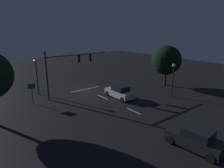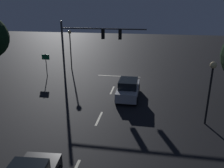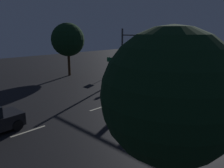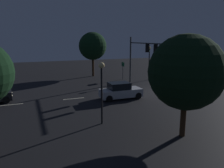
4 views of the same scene
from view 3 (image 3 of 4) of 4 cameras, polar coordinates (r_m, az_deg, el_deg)
The scene contains 12 objects.
ground_plane at distance 25.20m, azimuth 13.91°, elevation -0.49°, with size 80.00×80.00×0.00m, color black.
traffic_signal_assembly at distance 25.81m, azimuth 7.92°, elevation 9.97°, with size 9.29×0.47×6.33m.
lane_dash_far at distance 21.95m, azimuth 8.55°, elevation -2.31°, with size 2.20×0.16×0.01m, color beige.
lane_dash_mid at distance 17.65m, azimuth -3.07°, elevation -6.16°, with size 2.20×0.16×0.01m, color beige.
lane_dash_near at distance 14.60m, azimuth -21.05°, elevation -11.48°, with size 2.20×0.16×0.01m, color beige.
stop_bar at distance 25.78m, azimuth 14.69°, elevation -0.21°, with size 5.00×0.16×0.01m, color beige.
car_approaching at distance 19.64m, azimuth 10.14°, elevation -1.87°, with size 1.91×4.37×1.70m.
street_lamp_left_kerb at distance 12.88m, azimuth 22.14°, elevation 0.25°, with size 0.44×0.44×4.53m.
street_lamp_right_kerb at distance 30.42m, azimuth 6.37°, elevation 8.85°, with size 0.44×0.44×4.96m.
route_sign at distance 29.25m, azimuth -0.69°, elevation 5.65°, with size 0.90×0.09×2.65m.
tree_left_near at distance 5.40m, azimuth 14.83°, elevation -3.38°, with size 3.35×3.35×6.14m.
tree_right_near at distance 30.43m, azimuth -11.49°, elevation 11.31°, with size 4.47×4.47×7.13m.
Camera 3 is at (-12.27, 21.19, 5.98)m, focal length 34.83 mm.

